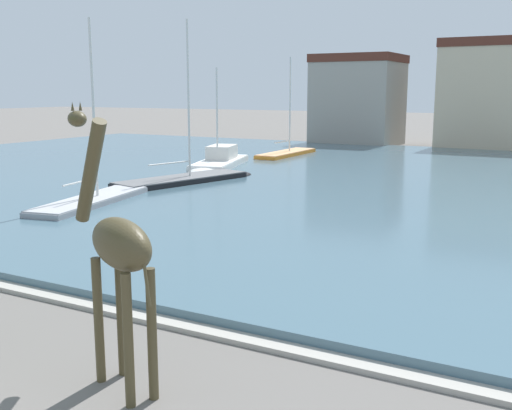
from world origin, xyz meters
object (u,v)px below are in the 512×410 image
sailboat_orange (291,154)px  sailboat_grey (100,201)px  sailboat_white (218,164)px  giraffe_statue (117,248)px  sailboat_black (193,180)px

sailboat_orange → sailboat_grey: size_ratio=0.99×
sailboat_grey → sailboat_orange: bearing=93.1°
sailboat_orange → sailboat_white: (-0.65, -10.04, 0.21)m
sailboat_white → sailboat_grey: 13.60m
giraffe_statue → sailboat_orange: size_ratio=0.60×
sailboat_orange → sailboat_black: 16.10m
sailboat_white → sailboat_black: bearing=-70.7°
sailboat_orange → sailboat_grey: sailboat_grey is taller
sailboat_orange → sailboat_black: (1.44, -16.03, 0.01)m
giraffe_statue → sailboat_black: size_ratio=0.54×
sailboat_orange → sailboat_black: bearing=-84.9°
sailboat_white → sailboat_black: size_ratio=0.93×
sailboat_white → sailboat_orange: bearing=86.3°
sailboat_orange → sailboat_white: bearing=-93.7°
giraffe_statue → sailboat_orange: (-14.10, 36.72, -2.33)m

